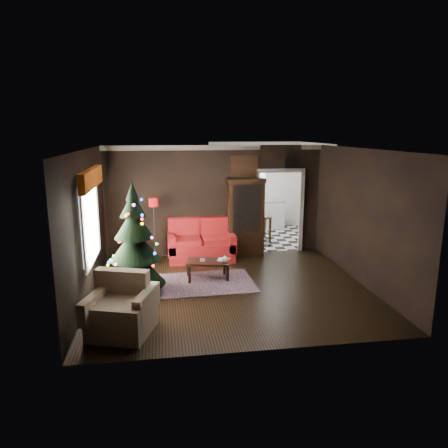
{
  "coord_description": "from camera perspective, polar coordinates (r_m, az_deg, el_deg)",
  "views": [
    {
      "loc": [
        -1.33,
        -7.91,
        3.14
      ],
      "look_at": [
        0.0,
        0.9,
        1.15
      ],
      "focal_mm": 33.45,
      "sensor_mm": 36.0,
      "label": 1
    }
  ],
  "objects": [
    {
      "name": "painting",
      "position": [
        10.61,
        2.78,
        7.76
      ],
      "size": [
        0.62,
        0.05,
        0.52
      ],
      "primitive_type": "cube",
      "color": "#BD873F",
      "rests_on": "wall_back"
    },
    {
      "name": "loveseat",
      "position": [
        10.34,
        -3.14,
        -2.21
      ],
      "size": [
        1.7,
        0.9,
        1.0
      ],
      "primitive_type": null,
      "color": "maroon",
      "rests_on": "ground"
    },
    {
      "name": "kitchen_table",
      "position": [
        12.24,
        4.53,
        -0.5
      ],
      "size": [
        0.7,
        0.7,
        0.75
      ],
      "primitive_type": null,
      "color": "brown",
      "rests_on": "ground"
    },
    {
      "name": "doorway",
      "position": [
        11.04,
        7.51,
        1.57
      ],
      "size": [
        1.1,
        0.1,
        2.1
      ],
      "primitive_type": null,
      "color": "silver",
      "rests_on": "ground"
    },
    {
      "name": "left_window",
      "position": [
        8.4,
        -17.86,
        0.37
      ],
      "size": [
        0.05,
        1.6,
        1.4
      ],
      "primitive_type": "cube",
      "color": "white",
      "rests_on": "wall_left"
    },
    {
      "name": "wall_clock",
      "position": [
        10.89,
        9.06,
        8.44
      ],
      "size": [
        0.32,
        0.32,
        0.06
      ],
      "primitive_type": "cylinder",
      "color": "beige",
      "rests_on": "wall_back"
    },
    {
      "name": "floor_lamp",
      "position": [
        10.19,
        -9.49,
        -0.69
      ],
      "size": [
        0.28,
        0.28,
        1.51
      ],
      "primitive_type": null,
      "rotation": [
        0.0,
        0.0,
        -0.1
      ],
      "color": "black",
      "rests_on": "ground"
    },
    {
      "name": "wall_right",
      "position": [
        9.07,
        18.35,
        0.88
      ],
      "size": [
        0.0,
        5.5,
        5.5
      ],
      "primitive_type": "plane",
      "rotation": [
        1.57,
        0.0,
        -1.57
      ],
      "color": "black",
      "rests_on": "ground"
    },
    {
      "name": "wall_left",
      "position": [
        8.22,
        -18.33,
        -0.27
      ],
      "size": [
        0.0,
        5.5,
        5.5
      ],
      "primitive_type": "plane",
      "rotation": [
        1.57,
        0.0,
        1.57
      ],
      "color": "black",
      "rests_on": "ground"
    },
    {
      "name": "armchair",
      "position": [
        6.85,
        -13.88,
        -10.83
      ],
      "size": [
        1.18,
        1.18,
        0.96
      ],
      "primitive_type": null,
      "rotation": [
        0.0,
        0.0,
        -0.32
      ],
      "color": "tan",
      "rests_on": "ground"
    },
    {
      "name": "valance",
      "position": [
        8.26,
        -17.69,
        5.96
      ],
      "size": [
        0.12,
        2.1,
        0.35
      ],
      "primitive_type": "cube",
      "color": "#AA4C11",
      "rests_on": "wall_left"
    },
    {
      "name": "wall_front",
      "position": [
        5.83,
        5.0,
        -4.8
      ],
      "size": [
        5.5,
        0.0,
        5.5
      ],
      "primitive_type": "plane",
      "rotation": [
        -1.57,
        0.0,
        0.0
      ],
      "color": "black",
      "rests_on": "ground"
    },
    {
      "name": "coffee_table",
      "position": [
        9.09,
        -2.29,
        -6.23
      ],
      "size": [
        0.97,
        0.69,
        0.4
      ],
      "primitive_type": null,
      "rotation": [
        0.0,
        0.0,
        -0.2
      ],
      "color": "black",
      "rests_on": "rug"
    },
    {
      "name": "kitchen_floor",
      "position": [
        12.68,
        5.52,
        -1.8
      ],
      "size": [
        3.0,
        3.0,
        0.0
      ],
      "primitive_type": "plane",
      "color": "silver",
      "rests_on": "ground"
    },
    {
      "name": "book",
      "position": [
        9.05,
        -0.83,
        -4.2
      ],
      "size": [
        0.17,
        0.08,
        0.23
      ],
      "primitive_type": "imported",
      "rotation": [
        0.0,
        0.0,
        -0.35
      ],
      "color": "#8F7360",
      "rests_on": "coffee_table"
    },
    {
      "name": "ceiling",
      "position": [
        8.03,
        0.97,
        10.17
      ],
      "size": [
        5.5,
        5.5,
        0.0
      ],
      "primitive_type": "plane",
      "rotation": [
        3.14,
        0.0,
        0.0
      ],
      "color": "white",
      "rests_on": "ground"
    },
    {
      "name": "cup_a",
      "position": [
        8.97,
        -3.09,
        -4.95
      ],
      "size": [
        0.07,
        0.07,
        0.06
      ],
      "primitive_type": "cylinder",
      "rotation": [
        0.0,
        0.0,
        0.0
      ],
      "color": "white",
      "rests_on": "coffee_table"
    },
    {
      "name": "kitchen_window",
      "position": [
        13.77,
        4.2,
        6.56
      ],
      "size": [
        0.7,
        0.06,
        0.7
      ],
      "primitive_type": "cube",
      "color": "white",
      "rests_on": "ground"
    },
    {
      "name": "christmas_tree",
      "position": [
        8.25,
        -12.11,
        -2.37
      ],
      "size": [
        1.36,
        1.36,
        2.19
      ],
      "primitive_type": null,
      "rotation": [
        0.0,
        0.0,
        0.2
      ],
      "color": "black",
      "rests_on": "ground"
    },
    {
      "name": "cup_b",
      "position": [
        8.98,
        -2.81,
        -4.96
      ],
      "size": [
        0.07,
        0.07,
        0.05
      ],
      "primitive_type": "cylinder",
      "rotation": [
        0.0,
        0.0,
        0.26
      ],
      "color": "white",
      "rests_on": "coffee_table"
    },
    {
      "name": "wall_back",
      "position": [
        10.64,
        -1.29,
        3.17
      ],
      "size": [
        5.5,
        0.0,
        5.5
      ],
      "primitive_type": "plane",
      "rotation": [
        1.57,
        0.0,
        0.0
      ],
      "color": "black",
      "rests_on": "ground"
    },
    {
      "name": "floor",
      "position": [
        8.61,
        0.9,
        -8.79
      ],
      "size": [
        5.5,
        5.5,
        0.0
      ],
      "primitive_type": "plane",
      "color": "black",
      "rests_on": "ground"
    },
    {
      "name": "kitchen_counter",
      "position": [
        13.72,
        4.35,
        1.25
      ],
      "size": [
        1.8,
        0.6,
        0.9
      ],
      "primitive_type": "cube",
      "color": "silver",
      "rests_on": "ground"
    },
    {
      "name": "teapot",
      "position": [
        8.85,
        0.13,
        -4.88
      ],
      "size": [
        0.17,
        0.17,
        0.15
      ],
      "primitive_type": null,
      "rotation": [
        0.0,
        0.0,
        -0.08
      ],
      "color": "#EBEAC7",
      "rests_on": "coffee_table"
    },
    {
      "name": "rug",
      "position": [
        8.9,
        -2.49,
        -8.02
      ],
      "size": [
        2.04,
        1.51,
        0.01
      ],
      "primitive_type": "cube",
      "rotation": [
        0.0,
        0.0,
        0.03
      ],
      "color": "black",
      "rests_on": "ground"
    },
    {
      "name": "curio_cabinet",
      "position": [
        10.62,
        2.9,
        0.67
      ],
      "size": [
        0.9,
        0.45,
        1.9
      ],
      "primitive_type": null,
      "color": "black",
      "rests_on": "ground"
    }
  ]
}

